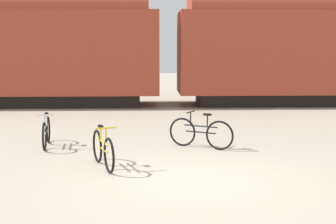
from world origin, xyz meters
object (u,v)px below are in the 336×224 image
(freight_train, at_px, (169,39))
(bicycle_yellow, at_px, (103,150))
(bicycle_silver, at_px, (46,132))
(bicycle_black, at_px, (201,133))

(freight_train, bearing_deg, bicycle_yellow, -99.41)
(bicycle_silver, bearing_deg, freight_train, 68.47)
(freight_train, bearing_deg, bicycle_silver, -111.53)
(bicycle_yellow, height_order, bicycle_silver, bicycle_yellow)
(freight_train, xyz_separation_m, bicycle_yellow, (-1.85, -11.18, -2.55))
(bicycle_silver, relative_size, bicycle_black, 1.09)
(bicycle_yellow, bearing_deg, bicycle_black, 39.64)
(freight_train, distance_m, bicycle_silver, 9.97)
(bicycle_yellow, xyz_separation_m, bicycle_black, (2.30, 1.90, 0.00))
(freight_train, height_order, bicycle_black, freight_train)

